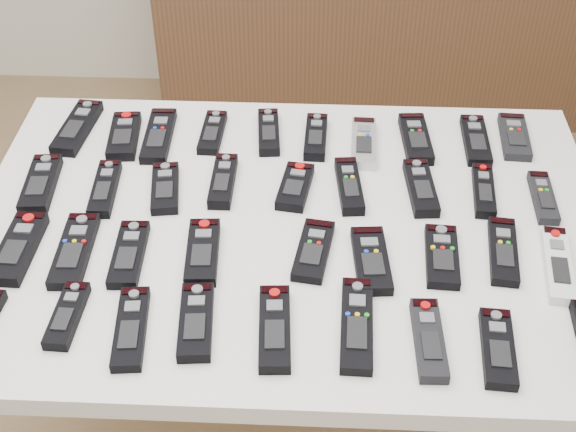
{
  "coord_description": "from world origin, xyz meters",
  "views": [
    {
      "loc": [
        0.07,
        -1.06,
        1.8
      ],
      "look_at": [
        0.02,
        0.13,
        0.8
      ],
      "focal_mm": 50.0,
      "sensor_mm": 36.0,
      "label": 1
    }
  ],
  "objects_px": {
    "table": "(288,246)",
    "remote_22": "(203,252)",
    "remote_4": "(269,132)",
    "remote_14": "(295,187)",
    "remote_3": "(212,132)",
    "remote_8": "(476,140)",
    "sideboard": "(398,10)",
    "remote_5": "(316,137)",
    "remote_30": "(131,328)",
    "remote_12": "(165,188)",
    "remote_18": "(543,198)",
    "remote_2": "(159,136)",
    "remote_13": "(223,181)",
    "remote_27": "(558,265)",
    "remote_6": "(364,143)",
    "remote_26": "(503,251)",
    "remote_21": "(129,254)",
    "remote_11": "(105,188)",
    "remote_15": "(349,186)",
    "remote_32": "(275,328)",
    "remote_33": "(357,325)",
    "remote_35": "(498,348)",
    "remote_10": "(41,184)",
    "remote_0": "(77,128)",
    "remote_20": "(75,250)",
    "remote_7": "(416,139)",
    "remote_29": "(67,315)",
    "remote_1": "(124,136)",
    "remote_17": "(484,191)",
    "remote_19": "(18,248)",
    "remote_16": "(421,188)",
    "remote_31": "(196,322)",
    "remote_23": "(313,251)"
  },
  "relations": [
    {
      "from": "sideboard",
      "to": "remote_33",
      "type": "distance_m",
      "value": 1.96
    },
    {
      "from": "sideboard",
      "to": "remote_16",
      "type": "relative_size",
      "value": 10.62
    },
    {
      "from": "remote_1",
      "to": "remote_10",
      "type": "bearing_deg",
      "value": -132.37
    },
    {
      "from": "table",
      "to": "remote_22",
      "type": "xyz_separation_m",
      "value": [
        -0.15,
        -0.1,
        0.07
      ]
    },
    {
      "from": "remote_10",
      "to": "remote_22",
      "type": "distance_m",
      "value": 0.41
    },
    {
      "from": "remote_6",
      "to": "remote_26",
      "type": "height_order",
      "value": "remote_6"
    },
    {
      "from": "remote_2",
      "to": "remote_5",
      "type": "xyz_separation_m",
      "value": [
        0.35,
        0.01,
        0.0
      ]
    },
    {
      "from": "remote_0",
      "to": "remote_10",
      "type": "xyz_separation_m",
      "value": [
        -0.02,
        -0.21,
        0.0
      ]
    },
    {
      "from": "remote_6",
      "to": "remote_13",
      "type": "distance_m",
      "value": 0.33
    },
    {
      "from": "remote_1",
      "to": "remote_32",
      "type": "bearing_deg",
      "value": -61.65
    },
    {
      "from": "remote_1",
      "to": "remote_27",
      "type": "xyz_separation_m",
      "value": [
        0.88,
        -0.37,
        -0.0
      ]
    },
    {
      "from": "table",
      "to": "remote_2",
      "type": "bearing_deg",
      "value": 137.36
    },
    {
      "from": "remote_14",
      "to": "remote_18",
      "type": "xyz_separation_m",
      "value": [
        0.5,
        -0.01,
        -0.0
      ]
    },
    {
      "from": "remote_21",
      "to": "remote_22",
      "type": "xyz_separation_m",
      "value": [
        0.14,
        0.01,
        0.0
      ]
    },
    {
      "from": "sideboard",
      "to": "remote_35",
      "type": "bearing_deg",
      "value": -94.63
    },
    {
      "from": "remote_29",
      "to": "remote_33",
      "type": "distance_m",
      "value": 0.49
    },
    {
      "from": "remote_2",
      "to": "remote_13",
      "type": "bearing_deg",
      "value": -46.49
    },
    {
      "from": "sideboard",
      "to": "remote_27",
      "type": "bearing_deg",
      "value": -89.99
    },
    {
      "from": "remote_4",
      "to": "remote_33",
      "type": "bearing_deg",
      "value": -76.88
    },
    {
      "from": "remote_15",
      "to": "remote_21",
      "type": "bearing_deg",
      "value": -157.1
    },
    {
      "from": "remote_16",
      "to": "remote_31",
      "type": "relative_size",
      "value": 1.03
    },
    {
      "from": "remote_30",
      "to": "remote_35",
      "type": "height_order",
      "value": "remote_35"
    },
    {
      "from": "remote_5",
      "to": "remote_19",
      "type": "height_order",
      "value": "same"
    },
    {
      "from": "remote_2",
      "to": "remote_10",
      "type": "relative_size",
      "value": 1.1
    },
    {
      "from": "sideboard",
      "to": "remote_5",
      "type": "distance_m",
      "value": 1.43
    },
    {
      "from": "remote_8",
      "to": "remote_30",
      "type": "relative_size",
      "value": 0.99
    },
    {
      "from": "remote_7",
      "to": "remote_12",
      "type": "xyz_separation_m",
      "value": [
        -0.53,
        -0.2,
        -0.0
      ]
    },
    {
      "from": "remote_12",
      "to": "remote_18",
      "type": "relative_size",
      "value": 0.99
    },
    {
      "from": "remote_3",
      "to": "remote_8",
      "type": "height_order",
      "value": "remote_8"
    },
    {
      "from": "sideboard",
      "to": "remote_30",
      "type": "height_order",
      "value": "sideboard"
    },
    {
      "from": "remote_2",
      "to": "remote_7",
      "type": "xyz_separation_m",
      "value": [
        0.57,
        0.01,
        0.0
      ]
    },
    {
      "from": "remote_4",
      "to": "remote_14",
      "type": "bearing_deg",
      "value": -76.13
    },
    {
      "from": "remote_3",
      "to": "remote_29",
      "type": "xyz_separation_m",
      "value": [
        -0.18,
        -0.57,
        0.0
      ]
    },
    {
      "from": "remote_4",
      "to": "remote_17",
      "type": "distance_m",
      "value": 0.49
    },
    {
      "from": "remote_6",
      "to": "remote_20",
      "type": "relative_size",
      "value": 0.89
    },
    {
      "from": "remote_0",
      "to": "remote_4",
      "type": "bearing_deg",
      "value": 5.99
    },
    {
      "from": "remote_29",
      "to": "remote_21",
      "type": "bearing_deg",
      "value": 66.76
    },
    {
      "from": "remote_30",
      "to": "remote_33",
      "type": "height_order",
      "value": "same"
    },
    {
      "from": "remote_8",
      "to": "remote_26",
      "type": "bearing_deg",
      "value": -88.61
    },
    {
      "from": "table",
      "to": "remote_13",
      "type": "relative_size",
      "value": 7.68
    },
    {
      "from": "remote_10",
      "to": "remote_32",
      "type": "bearing_deg",
      "value": -41.17
    },
    {
      "from": "remote_12",
      "to": "remote_32",
      "type": "relative_size",
      "value": 0.84
    },
    {
      "from": "remote_0",
      "to": "remote_18",
      "type": "bearing_deg",
      "value": -5.97
    },
    {
      "from": "remote_15",
      "to": "remote_32",
      "type": "bearing_deg",
      "value": -113.8
    },
    {
      "from": "remote_11",
      "to": "remote_18",
      "type": "bearing_deg",
      "value": -2.64
    },
    {
      "from": "remote_7",
      "to": "remote_22",
      "type": "xyz_separation_m",
      "value": [
        -0.42,
        -0.39,
        0.0
      ]
    },
    {
      "from": "remote_2",
      "to": "remote_27",
      "type": "xyz_separation_m",
      "value": [
        0.8,
        -0.38,
        0.0
      ]
    },
    {
      "from": "remote_1",
      "to": "remote_21",
      "type": "relative_size",
      "value": 0.97
    },
    {
      "from": "remote_7",
      "to": "remote_23",
      "type": "height_order",
      "value": "remote_7"
    },
    {
      "from": "remote_31",
      "to": "remote_14",
      "type": "bearing_deg",
      "value": 63.33
    }
  ]
}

